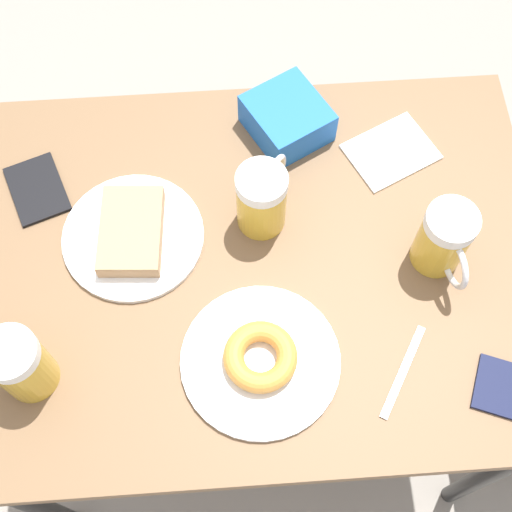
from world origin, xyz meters
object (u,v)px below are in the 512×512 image
(beer_mug_left, at_px, (262,198))
(beer_mug_right, at_px, (444,240))
(napkin_folded, at_px, (391,152))
(blue_pouch, at_px, (287,118))
(beer_mug_center, at_px, (19,363))
(fork, at_px, (403,371))
(plate_with_donut, at_px, (260,359))
(passport_far_edge, at_px, (37,189))
(plate_with_cake, at_px, (132,234))

(beer_mug_left, height_order, beer_mug_right, same)
(napkin_folded, relative_size, blue_pouch, 1.04)
(beer_mug_center, relative_size, fork, 0.92)
(beer_mug_left, bearing_deg, napkin_folded, 115.89)
(plate_with_donut, distance_m, fork, 0.22)
(passport_far_edge, xyz_separation_m, blue_pouch, (-0.10, 0.45, 0.03))
(beer_mug_center, distance_m, passport_far_edge, 0.34)
(beer_mug_right, distance_m, napkin_folded, 0.23)
(passport_far_edge, bearing_deg, beer_mug_center, 2.02)
(beer_mug_right, distance_m, passport_far_edge, 0.70)
(beer_mug_right, relative_size, fork, 0.92)
(beer_mug_left, xyz_separation_m, fork, (0.29, 0.20, -0.07))
(plate_with_donut, bearing_deg, napkin_folded, 144.82)
(beer_mug_right, bearing_deg, beer_mug_center, -76.61)
(beer_mug_left, bearing_deg, plate_with_donut, -4.81)
(blue_pouch, bearing_deg, fork, 16.86)
(plate_with_cake, bearing_deg, blue_pouch, 126.15)
(plate_with_cake, bearing_deg, plate_with_donut, 40.68)
(fork, bearing_deg, napkin_folded, 174.07)
(plate_with_cake, xyz_separation_m, fork, (0.26, 0.42, -0.01))
(beer_mug_left, bearing_deg, fork, 34.73)
(plate_with_donut, distance_m, beer_mug_center, 0.36)
(napkin_folded, distance_m, blue_pouch, 0.20)
(plate_with_donut, height_order, blue_pouch, blue_pouch)
(plate_with_cake, bearing_deg, napkin_folded, 106.97)
(beer_mug_center, distance_m, beer_mug_right, 0.68)
(passport_far_edge, bearing_deg, beer_mug_right, 75.17)
(passport_far_edge, bearing_deg, fork, 57.89)
(beer_mug_left, bearing_deg, blue_pouch, 162.18)
(plate_with_cake, bearing_deg, beer_mug_right, 81.85)
(passport_far_edge, relative_size, blue_pouch, 0.84)
(passport_far_edge, bearing_deg, blue_pouch, 102.29)
(beer_mug_left, height_order, passport_far_edge, beer_mug_left)
(napkin_folded, xyz_separation_m, passport_far_edge, (0.03, -0.63, 0.00))
(beer_mug_center, bearing_deg, beer_mug_right, 103.39)
(plate_with_cake, xyz_separation_m, plate_with_donut, (0.23, 0.20, -0.00))
(beer_mug_center, bearing_deg, plate_with_cake, 145.66)
(beer_mug_right, distance_m, blue_pouch, 0.36)
(beer_mug_left, xyz_separation_m, beer_mug_right, (0.10, 0.28, 0.00))
(plate_with_donut, xyz_separation_m, fork, (0.03, 0.22, -0.01))
(plate_with_cake, height_order, passport_far_edge, plate_with_cake)
(blue_pouch, bearing_deg, passport_far_edge, -77.71)
(blue_pouch, bearing_deg, plate_with_donut, -10.31)
(fork, height_order, passport_far_edge, passport_far_edge)
(plate_with_cake, xyz_separation_m, passport_far_edge, (-0.11, -0.17, -0.01))
(plate_with_cake, relative_size, beer_mug_right, 1.79)
(beer_mug_right, bearing_deg, beer_mug_left, -108.72)
(napkin_folded, bearing_deg, plate_with_cake, -73.03)
(fork, xyz_separation_m, passport_far_edge, (-0.37, -0.59, 0.00))
(passport_far_edge, bearing_deg, beer_mug_left, 78.09)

